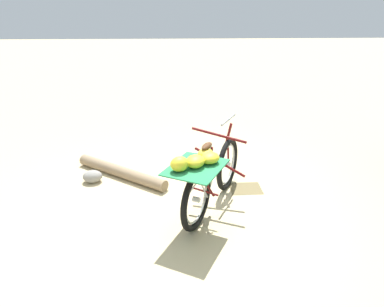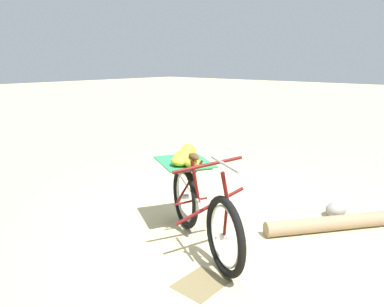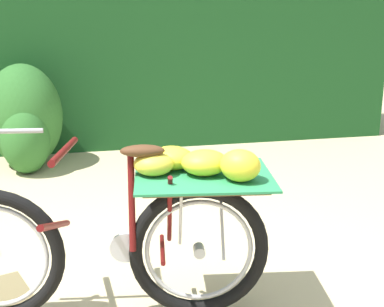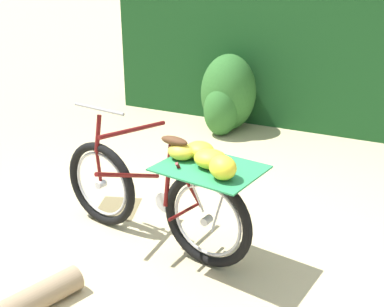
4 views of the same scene
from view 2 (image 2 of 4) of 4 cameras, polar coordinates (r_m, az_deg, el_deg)
ground_plane at (r=4.17m, az=1.95°, el=-12.70°), size 60.00×60.00×0.00m
bicycle at (r=3.87m, az=0.90°, el=-6.90°), size 1.11×1.71×1.03m
fallen_log at (r=4.58m, az=21.09°, el=-9.95°), size 1.44×1.14×0.17m
path_stone at (r=4.96m, az=21.26°, el=-8.06°), size 0.28×0.23×0.18m
leaf_litter_patch at (r=3.40m, az=1.41°, el=-19.35°), size 0.44×0.36×0.01m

